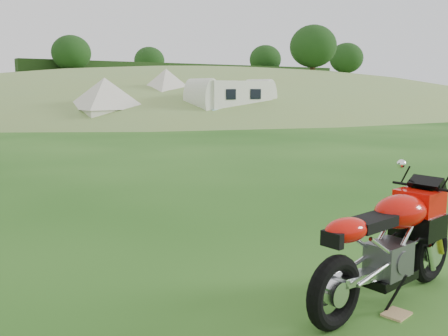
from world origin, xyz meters
TOP-DOWN VIEW (x-y plane):
  - ground at (0.00, 0.00)m, footprint 120.00×120.00m
  - hillside at (24.00, 40.00)m, footprint 80.00×64.00m
  - hedgerow at (24.00, 40.00)m, footprint 36.00×1.20m
  - sport_motorcycle at (0.11, -1.86)m, footprint 2.04×0.72m
  - plywood_board at (-0.01, -2.08)m, footprint 0.26×0.22m
  - tent_mid at (5.64, 19.22)m, footprint 3.11×3.11m
  - tent_right at (9.89, 20.86)m, footprint 3.69×3.69m
  - caravan at (11.76, 17.12)m, footprint 5.08×2.63m

SIDE VIEW (x-z plane):
  - ground at x=0.00m, z-range 0.00..0.00m
  - hillside at x=24.00m, z-range -4.00..4.00m
  - hedgerow at x=24.00m, z-range -4.30..4.30m
  - plywood_board at x=-0.01m, z-range 0.00..0.02m
  - sport_motorcycle at x=0.11m, z-range 0.00..1.20m
  - caravan at x=11.76m, z-range 0.00..2.29m
  - tent_mid at x=5.64m, z-range 0.00..2.48m
  - tent_right at x=9.89m, z-range 0.00..2.82m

